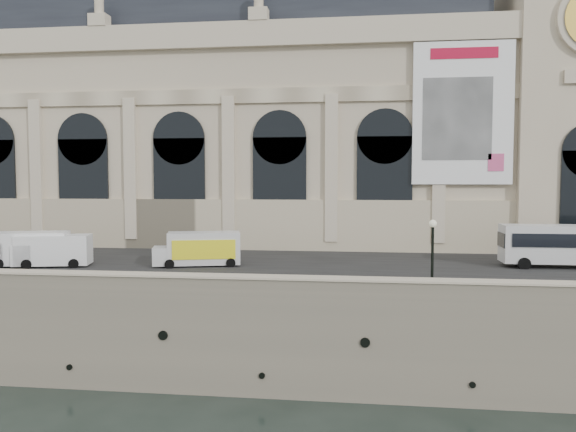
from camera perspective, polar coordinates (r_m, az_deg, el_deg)
name	(u,v)px	position (r m, az deg, el deg)	size (l,w,h in m)	color
ground	(132,392)	(36.97, -15.52, -16.87)	(260.00, 260.00, 0.00)	black
quay	(246,261)	(68.97, -4.29, -4.58)	(160.00, 70.00, 6.00)	gray
street	(197,261)	(48.34, -9.24, -4.54)	(160.00, 24.00, 0.06)	#2D2D2D
parapet	(134,283)	(35.75, -15.33, -6.56)	(160.00, 1.40, 1.21)	gray
museum	(187,120)	(66.07, -10.24, 9.55)	(69.00, 18.70, 29.10)	beige
clock_pavilion	(565,75)	(64.11, 26.32, 12.75)	(13.00, 14.72, 36.70)	beige
van_b	(23,249)	(49.30, -25.30, -3.06)	(6.63, 3.96, 2.77)	silver
van_c	(49,251)	(48.32, -23.08, -3.26)	(6.06, 3.39, 2.55)	white
box_truck	(199,249)	(45.37, -9.02, -3.35)	(7.13, 3.84, 2.74)	silver
lamp_right	(432,257)	(34.86, 14.45, -4.10)	(0.46, 0.46, 4.52)	black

